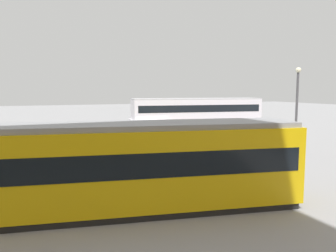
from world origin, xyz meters
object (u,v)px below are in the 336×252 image
object	(u,v)px
pedestrian_near_railing	(87,147)
info_sign	(48,144)
double_decker_bus	(196,120)
street_lamp	(297,105)
tram_yellow	(108,167)

from	to	relation	value
pedestrian_near_railing	info_sign	bearing A→B (deg)	37.64
double_decker_bus	info_sign	distance (m)	14.39
info_sign	street_lamp	distance (m)	16.05
tram_yellow	street_lamp	world-z (taller)	street_lamp
tram_yellow	pedestrian_near_railing	distance (m)	8.98
tram_yellow	street_lamp	xyz separation A→B (m)	(-13.96, -5.04, 1.87)
info_sign	pedestrian_near_railing	bearing A→B (deg)	-142.36
info_sign	street_lamp	bearing A→B (deg)	172.61
tram_yellow	street_lamp	size ratio (longest dim) A/B	2.46
tram_yellow	street_lamp	distance (m)	14.96
double_decker_bus	pedestrian_near_railing	xyz separation A→B (m)	(10.35, 4.84, -0.98)
info_sign	street_lamp	xyz separation A→B (m)	(-15.79, 2.05, 1.96)
double_decker_bus	info_sign	world-z (taller)	double_decker_bus
tram_yellow	info_sign	size ratio (longest dim) A/B	6.19
street_lamp	tram_yellow	bearing A→B (deg)	19.85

